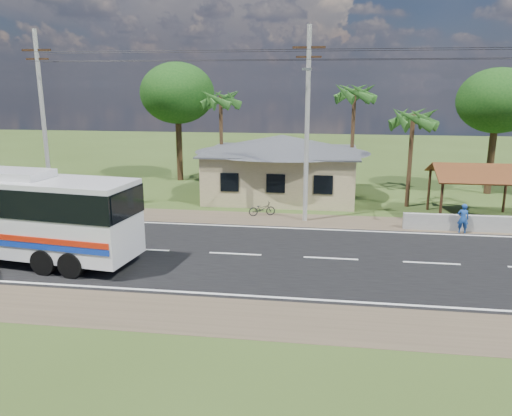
{
  "coord_description": "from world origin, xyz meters",
  "views": [
    {
      "loc": [
        4.14,
        -22.09,
        7.85
      ],
      "look_at": [
        0.86,
        1.0,
        2.05
      ],
      "focal_mm": 35.0,
      "sensor_mm": 36.0,
      "label": 1
    }
  ],
  "objects": [
    {
      "name": "utility_poles",
      "position": [
        2.67,
        6.49,
        5.77
      ],
      "size": [
        32.8,
        2.22,
        11.0
      ],
      "color": "#9E9E99",
      "rests_on": "ground"
    },
    {
      "name": "ground",
      "position": [
        0.0,
        0.0,
        0.0
      ],
      "size": [
        120.0,
        120.0,
        0.0
      ],
      "primitive_type": "plane",
      "color": "#314619",
      "rests_on": "ground"
    },
    {
      "name": "palm_near",
      "position": [
        9.5,
        11.0,
        5.71
      ],
      "size": [
        2.8,
        2.8,
        6.7
      ],
      "color": "#47301E",
      "rests_on": "ground"
    },
    {
      "name": "road",
      "position": [
        0.0,
        0.0,
        0.01
      ],
      "size": [
        120.0,
        16.0,
        0.03
      ],
      "color": "black",
      "rests_on": "ground"
    },
    {
      "name": "palm_mid",
      "position": [
        6.0,
        15.5,
        7.16
      ],
      "size": [
        2.8,
        2.8,
        8.2
      ],
      "color": "#47301E",
      "rests_on": "ground"
    },
    {
      "name": "waiting_shed",
      "position": [
        13.0,
        8.5,
        2.73
      ],
      "size": [
        5.2,
        4.48,
        3.35
      ],
      "color": "#351E13",
      "rests_on": "ground"
    },
    {
      "name": "person",
      "position": [
        11.56,
        5.18,
        0.82
      ],
      "size": [
        0.62,
        0.44,
        1.63
      ],
      "primitive_type": "imported",
      "rotation": [
        0.0,
        0.0,
        3.06
      ],
      "color": "navy",
      "rests_on": "ground"
    },
    {
      "name": "motorcycle",
      "position": [
        0.34,
        7.28,
        0.43
      ],
      "size": [
        1.74,
        1.12,
        0.86
      ],
      "primitive_type": "imported",
      "rotation": [
        0.0,
        0.0,
        1.93
      ],
      "color": "black",
      "rests_on": "ground"
    },
    {
      "name": "concrete_barrier",
      "position": [
        12.0,
        5.6,
        0.45
      ],
      "size": [
        7.0,
        0.3,
        0.9
      ],
      "primitive_type": "cube",
      "color": "#9E9E99",
      "rests_on": "ground"
    },
    {
      "name": "house",
      "position": [
        1.0,
        13.0,
        2.64
      ],
      "size": [
        12.4,
        10.0,
        5.0
      ],
      "color": "tan",
      "rests_on": "ground"
    },
    {
      "name": "palm_far",
      "position": [
        -4.0,
        16.0,
        6.68
      ],
      "size": [
        2.8,
        2.8,
        7.7
      ],
      "color": "#47301E",
      "rests_on": "ground"
    },
    {
      "name": "tree_behind_house",
      "position": [
        -8.0,
        18.0,
        7.12
      ],
      "size": [
        6.0,
        6.0,
        9.61
      ],
      "color": "#47301E",
      "rests_on": "ground"
    },
    {
      "name": "tree_behind_shed",
      "position": [
        16.0,
        16.0,
        6.68
      ],
      "size": [
        5.6,
        5.6,
        9.02
      ],
      "color": "#47301E",
      "rests_on": "ground"
    }
  ]
}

